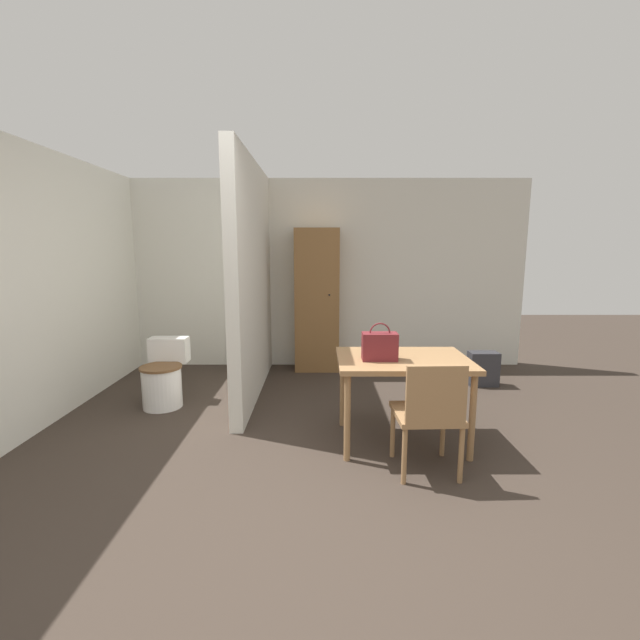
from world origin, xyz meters
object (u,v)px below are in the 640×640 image
wooden_cabinet (319,300)px  wooden_chair (431,412)px  dining_table (404,367)px  handbag (381,346)px  toilet (166,378)px  space_heater (485,369)px

wooden_cabinet → wooden_chair: bearing=-73.4°
dining_table → wooden_cabinet: bearing=108.2°
handbag → wooden_cabinet: 2.31m
wooden_chair → toilet: 2.74m
wooden_chair → handbag: handbag is taller
toilet → space_heater: (3.52, 0.65, -0.09)m
wooden_chair → handbag: size_ratio=2.79×
toilet → space_heater: bearing=10.4°
dining_table → toilet: size_ratio=1.59×
dining_table → space_heater: dining_table is taller
handbag → wooden_chair: bearing=-57.3°
wooden_chair → space_heater: 2.34m
toilet → wooden_cabinet: (1.56, 1.34, 0.64)m
toilet → space_heater: 3.58m
toilet → space_heater: toilet is taller
dining_table → handbag: handbag is taller
toilet → handbag: 2.33m
dining_table → toilet: 2.45m
toilet → wooden_chair: bearing=-30.0°
space_heater → wooden_chair: bearing=-119.8°
dining_table → wooden_chair: size_ratio=1.26×
wooden_cabinet → toilet: bearing=-139.4°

